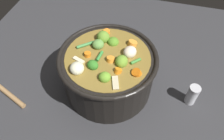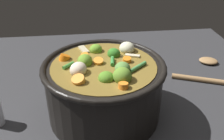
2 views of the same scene
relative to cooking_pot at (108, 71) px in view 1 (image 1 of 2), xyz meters
name	(u,v)px [view 1 (image 1 of 2)]	position (x,y,z in m)	size (l,w,h in m)	color
ground_plane	(108,86)	(0.00, 0.00, -0.08)	(1.10, 1.10, 0.00)	#2D2D30
cooking_pot	(108,71)	(0.00, 0.00, 0.00)	(0.29, 0.29, 0.17)	black
salt_shaker	(192,95)	(-0.26, -0.01, -0.04)	(0.03, 0.03, 0.07)	silver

